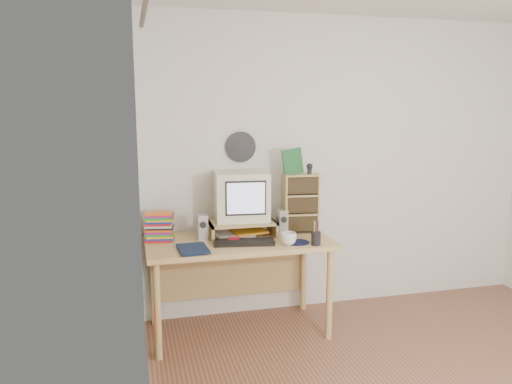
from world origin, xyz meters
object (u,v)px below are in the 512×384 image
cd_rack (301,203)px  diary (179,249)px  dvd_stack (159,222)px  desk (237,254)px  keyboard (244,242)px  mug (289,239)px  crt_monitor (241,196)px

cd_rack → diary: size_ratio=1.90×
dvd_stack → diary: 0.37m
desk → keyboard: keyboard is taller
desk → mug: (0.33, -0.29, 0.18)m
dvd_stack → keyboard: bearing=-12.9°
keyboard → mug: 0.33m
keyboard → cd_rack: bearing=33.5°
crt_monitor → cd_rack: size_ratio=0.84×
cd_rack → diary: bearing=-156.5°
dvd_stack → mug: (0.92, -0.35, -0.10)m
desk → cd_rack: (0.54, 0.05, 0.37)m
crt_monitor → diary: crt_monitor is taller
desk → crt_monitor: crt_monitor is taller
desk → cd_rack: 0.66m
mug → crt_monitor: bearing=125.4°
crt_monitor → cd_rack: (0.48, -0.04, -0.07)m
keyboard → dvd_stack: bearing=165.4°
mug → keyboard: bearing=163.3°
dvd_stack → mug: dvd_stack is taller
keyboard → diary: (-0.49, -0.08, 0.01)m
diary → crt_monitor: bearing=30.9°
cd_rack → mug: (-0.21, -0.34, -0.19)m
desk → diary: diary is taller
desk → diary: 0.57m
desk → dvd_stack: bearing=174.2°
mug → diary: (-0.81, 0.02, -0.02)m
crt_monitor → dvd_stack: crt_monitor is taller
desk → crt_monitor: bearing=55.3°
cd_rack → crt_monitor: bearing=-178.9°
cd_rack → mug: bearing=-115.8°
keyboard → cd_rack: 0.62m
dvd_stack → diary: dvd_stack is taller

